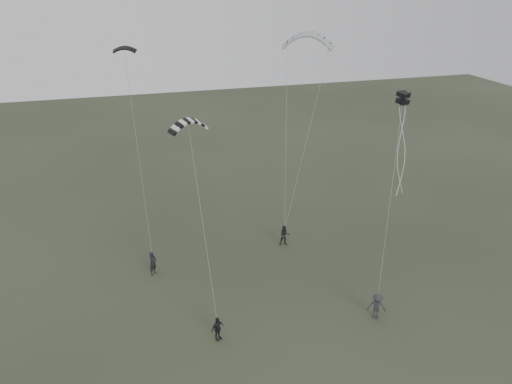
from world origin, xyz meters
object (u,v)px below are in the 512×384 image
object	(u,v)px
kite_pale_large	(308,34)
kite_dark_small	(124,48)
flyer_far	(377,306)
kite_box	(403,98)
flyer_center	(218,329)
flyer_left	(153,263)
flyer_right	(285,235)
kite_striped	(188,121)

from	to	relation	value
kite_pale_large	kite_dark_small	bearing A→B (deg)	-136.71
flyer_far	kite_pale_large	bearing A→B (deg)	114.14
kite_dark_small	kite_pale_large	bearing A→B (deg)	24.18
kite_pale_large	kite_box	bearing A→B (deg)	-52.14
flyer_far	flyer_center	bearing A→B (deg)	-157.17
flyer_center	kite_dark_small	bearing A→B (deg)	76.67
flyer_left	kite_dark_small	size ratio (longest dim) A/B	1.17
flyer_right	kite_striped	xyz separation A→B (m)	(-8.09, -2.93, 11.51)
flyer_far	kite_dark_small	bearing A→B (deg)	163.60
kite_pale_large	kite_box	distance (m)	13.60
kite_dark_small	flyer_left	bearing A→B (deg)	-72.09
kite_dark_small	kite_striped	world-z (taller)	kite_dark_small
flyer_far	kite_box	world-z (taller)	kite_box
flyer_right	flyer_far	size ratio (longest dim) A/B	0.96
kite_box	flyer_left	bearing A→B (deg)	140.79
flyer_right	kite_dark_small	bearing A→B (deg)	178.11
kite_pale_large	flyer_left	bearing A→B (deg)	-122.34
kite_box	flyer_far	bearing A→B (deg)	-141.87
flyer_center	kite_dark_small	xyz separation A→B (m)	(-3.56, 12.87, 15.71)
kite_box	flyer_right	bearing A→B (deg)	104.83
flyer_right	kite_dark_small	xyz separation A→B (m)	(-11.57, 2.66, 15.62)
kite_striped	kite_box	world-z (taller)	kite_box
flyer_right	flyer_left	bearing A→B (deg)	-161.58
flyer_left	flyer_far	bearing A→B (deg)	-80.87
flyer_left	kite_dark_small	distance (m)	16.12
kite_dark_small	kite_striped	xyz separation A→B (m)	(3.48, -5.60, -4.11)
flyer_right	kite_pale_large	xyz separation A→B (m)	(3.69, 5.64, 15.77)
flyer_right	kite_pale_large	bearing A→B (deg)	67.84
flyer_right	flyer_center	distance (m)	12.98
kite_pale_large	kite_striped	xyz separation A→B (m)	(-11.78, -8.57, -4.26)
flyer_center	kite_striped	xyz separation A→B (m)	(-0.08, 7.27, 11.59)
flyer_right	kite_dark_small	world-z (taller)	kite_dark_small
flyer_left	flyer_right	size ratio (longest dim) A/B	1.05
flyer_left	kite_box	world-z (taller)	kite_box
flyer_right	kite_box	xyz separation A→B (m)	(4.99, -7.67, 13.28)
flyer_left	kite_dark_small	world-z (taller)	kite_dark_small
kite_dark_small	kite_box	bearing A→B (deg)	-18.80
flyer_far	kite_striped	xyz separation A→B (m)	(-10.82, 8.14, 11.47)
kite_dark_small	kite_striped	size ratio (longest dim) A/B	0.59
flyer_center	kite_pale_large	world-z (taller)	kite_pale_large
flyer_left	kite_pale_large	xyz separation A→B (m)	(14.92, 7.08, 15.73)
flyer_center	kite_dark_small	size ratio (longest dim) A/B	1.01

